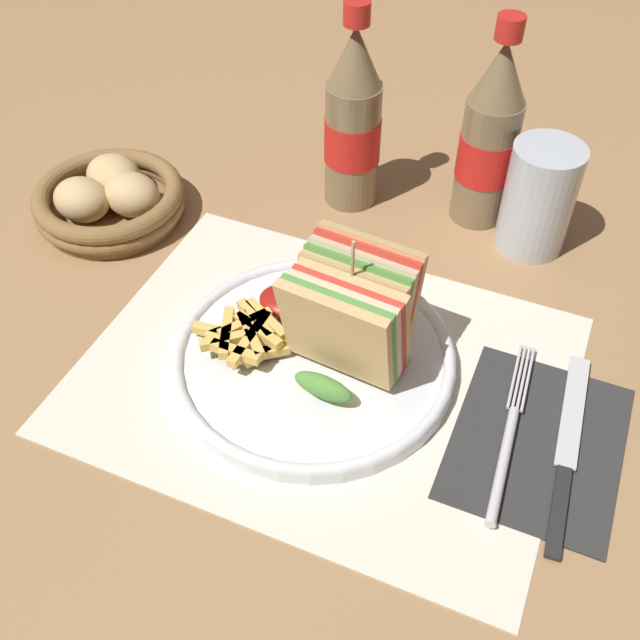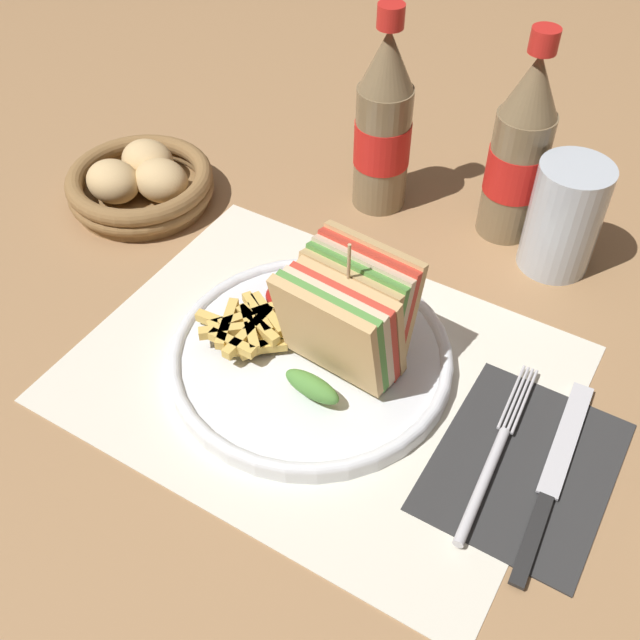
# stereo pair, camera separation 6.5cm
# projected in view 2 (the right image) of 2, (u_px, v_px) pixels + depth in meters

# --- Properties ---
(ground_plane) EXTENTS (4.00, 4.00, 0.00)m
(ground_plane) POSITION_uv_depth(u_px,v_px,m) (320.00, 352.00, 0.71)
(ground_plane) COLOR #9E754C
(placemat) EXTENTS (0.44, 0.34, 0.00)m
(placemat) POSITION_uv_depth(u_px,v_px,m) (320.00, 373.00, 0.69)
(placemat) COLOR silver
(placemat) RESTS_ON ground_plane
(plate_main) EXTENTS (0.26, 0.26, 0.02)m
(plate_main) POSITION_uv_depth(u_px,v_px,m) (309.00, 356.00, 0.69)
(plate_main) COLOR white
(plate_main) RESTS_ON ground_plane
(club_sandwich) EXTENTS (0.11, 0.12, 0.14)m
(club_sandwich) POSITION_uv_depth(u_px,v_px,m) (346.00, 320.00, 0.65)
(club_sandwich) COLOR tan
(club_sandwich) RESTS_ON plate_main
(fries_pile) EXTENTS (0.10, 0.08, 0.02)m
(fries_pile) POSITION_uv_depth(u_px,v_px,m) (248.00, 328.00, 0.69)
(fries_pile) COLOR #E0B756
(fries_pile) RESTS_ON plate_main
(ketchup_blob) EXTENTS (0.05, 0.04, 0.02)m
(ketchup_blob) POSITION_uv_depth(u_px,v_px,m) (290.00, 298.00, 0.72)
(ketchup_blob) COLOR maroon
(ketchup_blob) RESTS_ON plate_main
(napkin) EXTENTS (0.14, 0.18, 0.00)m
(napkin) POSITION_uv_depth(u_px,v_px,m) (524.00, 465.00, 0.62)
(napkin) COLOR #2D2D2D
(napkin) RESTS_ON ground_plane
(fork) EXTENTS (0.02, 0.20, 0.01)m
(fork) POSITION_uv_depth(u_px,v_px,m) (490.00, 465.00, 0.61)
(fork) COLOR silver
(fork) RESTS_ON napkin
(knife) EXTENTS (0.03, 0.21, 0.00)m
(knife) POSITION_uv_depth(u_px,v_px,m) (553.00, 478.00, 0.61)
(knife) COLOR black
(knife) RESTS_ON napkin
(coke_bottle_near) EXTENTS (0.06, 0.06, 0.23)m
(coke_bottle_near) POSITION_uv_depth(u_px,v_px,m) (383.00, 126.00, 0.81)
(coke_bottle_near) COLOR #7A6647
(coke_bottle_near) RESTS_ON ground_plane
(coke_bottle_far) EXTENTS (0.06, 0.06, 0.23)m
(coke_bottle_far) POSITION_uv_depth(u_px,v_px,m) (519.00, 153.00, 0.77)
(coke_bottle_far) COLOR #7A6647
(coke_bottle_far) RESTS_ON ground_plane
(glass_near) EXTENTS (0.07, 0.07, 0.12)m
(glass_near) POSITION_uv_depth(u_px,v_px,m) (562.00, 223.00, 0.76)
(glass_near) COLOR silver
(glass_near) RESTS_ON ground_plane
(bread_basket) EXTENTS (0.17, 0.17, 0.06)m
(bread_basket) POSITION_uv_depth(u_px,v_px,m) (141.00, 183.00, 0.86)
(bread_basket) COLOR olive
(bread_basket) RESTS_ON ground_plane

